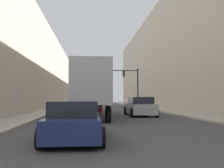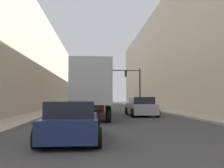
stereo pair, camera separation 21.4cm
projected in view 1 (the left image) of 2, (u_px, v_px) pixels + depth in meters
name	position (u px, v px, depth m)	size (l,w,h in m)	color
sidewalk_right	(156.00, 109.00, 31.83)	(2.28, 80.00, 0.15)	#B2A899
sidewalk_left	(52.00, 110.00, 30.69)	(2.28, 80.00, 0.15)	#B2A899
building_right	(186.00, 52.00, 32.61)	(6.00, 80.00, 15.15)	#BCB29E
building_left	(19.00, 63.00, 30.66)	(6.00, 80.00, 11.68)	beige
semi_truck	(91.00, 90.00, 21.34)	(2.52, 14.57, 3.89)	#B2B7C1
sedan_car	(74.00, 121.00, 8.89)	(2.03, 4.28, 1.39)	navy
suv_car	(140.00, 107.00, 21.08)	(2.19, 4.89, 1.58)	#B7B7BC
traffic_signal_gantry	(127.00, 80.00, 37.24)	(6.47, 0.35, 5.91)	black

